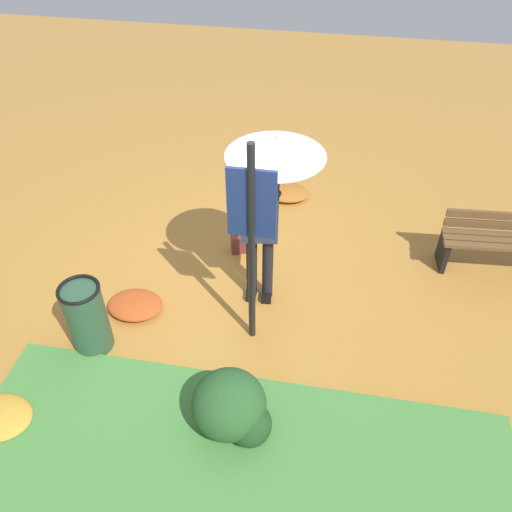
{
  "coord_description": "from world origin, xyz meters",
  "views": [
    {
      "loc": [
        1.02,
        -4.41,
        4.34
      ],
      "look_at": [
        0.3,
        -0.47,
        0.85
      ],
      "focal_mm": 36.83,
      "sensor_mm": 36.0,
      "label": 1
    }
  ],
  "objects_px": {
    "person_with_umbrella": "(268,181)",
    "trash_bin": "(87,318)",
    "info_sign_post": "(252,228)",
    "handbag": "(243,243)",
    "park_bench": "(502,243)"
  },
  "relations": [
    {
      "from": "person_with_umbrella",
      "to": "park_bench",
      "type": "xyz_separation_m",
      "value": [
        2.66,
        0.94,
        -1.15
      ]
    },
    {
      "from": "handbag",
      "to": "park_bench",
      "type": "relative_size",
      "value": 0.26
    },
    {
      "from": "handbag",
      "to": "trash_bin",
      "type": "bearing_deg",
      "value": -124.77
    },
    {
      "from": "park_bench",
      "to": "trash_bin",
      "type": "bearing_deg",
      "value": -155.14
    },
    {
      "from": "park_bench",
      "to": "trash_bin",
      "type": "relative_size",
      "value": 1.68
    },
    {
      "from": "person_with_umbrella",
      "to": "info_sign_post",
      "type": "distance_m",
      "value": 0.62
    },
    {
      "from": "person_with_umbrella",
      "to": "trash_bin",
      "type": "bearing_deg",
      "value": -147.38
    },
    {
      "from": "info_sign_post",
      "to": "person_with_umbrella",
      "type": "bearing_deg",
      "value": 85.22
    },
    {
      "from": "info_sign_post",
      "to": "handbag",
      "type": "xyz_separation_m",
      "value": [
        -0.37,
        1.33,
        -1.32
      ]
    },
    {
      "from": "info_sign_post",
      "to": "trash_bin",
      "type": "height_order",
      "value": "info_sign_post"
    },
    {
      "from": "info_sign_post",
      "to": "park_bench",
      "type": "relative_size",
      "value": 1.64
    },
    {
      "from": "handbag",
      "to": "park_bench",
      "type": "height_order",
      "value": "park_bench"
    },
    {
      "from": "park_bench",
      "to": "trash_bin",
      "type": "height_order",
      "value": "trash_bin"
    },
    {
      "from": "person_with_umbrella",
      "to": "info_sign_post",
      "type": "height_order",
      "value": "info_sign_post"
    },
    {
      "from": "info_sign_post",
      "to": "handbag",
      "type": "relative_size",
      "value": 6.22
    }
  ]
}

